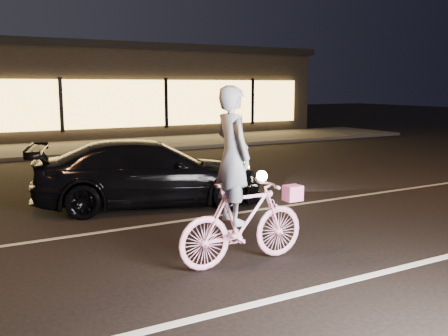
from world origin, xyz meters
TOP-DOWN VIEW (x-y plane):
  - ground at (0.00, 0.00)m, footprint 90.00×90.00m
  - lane_stripe_near at (0.00, -1.50)m, footprint 60.00×0.12m
  - lane_stripe_far at (0.00, 2.00)m, footprint 60.00×0.10m
  - sidewalk at (0.00, 13.00)m, footprint 30.00×4.00m
  - storefront at (0.00, 18.97)m, footprint 25.40×8.42m
  - cyclist at (-0.72, -0.34)m, footprint 1.87×0.65m
  - sedan at (-0.58, 3.38)m, footprint 4.78×2.87m

SIDE VIEW (x-z plane):
  - ground at x=0.00m, z-range 0.00..0.00m
  - lane_stripe_near at x=0.00m, z-range 0.00..0.01m
  - lane_stripe_far at x=0.00m, z-range 0.00..0.01m
  - sidewalk at x=0.00m, z-range 0.00..0.12m
  - sedan at x=-0.58m, z-range 0.00..1.30m
  - cyclist at x=-0.72m, z-range -0.34..2.02m
  - storefront at x=0.00m, z-range 0.05..4.25m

